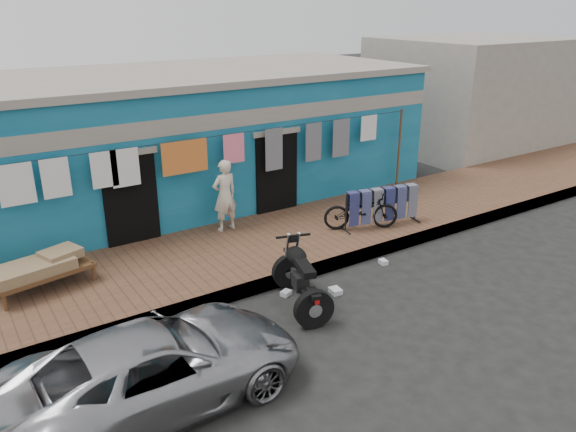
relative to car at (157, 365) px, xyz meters
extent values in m
plane|color=black|center=(3.52, 0.29, -0.56)|extent=(80.00, 80.00, 0.00)
cube|color=brown|center=(3.52, 3.29, -0.44)|extent=(28.00, 3.00, 0.25)
cube|color=gray|center=(3.52, 1.84, -0.44)|extent=(28.00, 0.10, 0.25)
cube|color=#115B7E|center=(3.52, 7.29, 1.04)|extent=(12.00, 5.00, 3.20)
cube|color=#9E9384|center=(3.52, 4.85, 1.99)|extent=(12.00, 0.14, 0.35)
cube|color=#9E9384|center=(3.52, 7.29, 2.72)|extent=(12.20, 5.20, 0.16)
cube|color=black|center=(1.32, 4.77, 0.49)|extent=(1.10, 0.10, 2.10)
cube|color=black|center=(4.82, 4.77, 0.49)|extent=(1.10, 0.10, 2.10)
cube|color=#9E9384|center=(14.52, 7.29, 1.34)|extent=(6.00, 5.00, 3.80)
cylinder|color=brown|center=(8.52, 4.54, 0.74)|extent=(0.06, 0.06, 2.10)
cylinder|color=black|center=(3.52, 4.54, 1.74)|extent=(10.00, 0.01, 0.01)
cube|color=silver|center=(-0.74, 4.54, 1.36)|extent=(0.60, 0.02, 0.76)
cube|color=silver|center=(-0.07, 4.54, 1.37)|extent=(0.50, 0.02, 0.75)
cube|color=silver|center=(0.81, 4.54, 1.39)|extent=(0.50, 0.02, 0.71)
cube|color=silver|center=(1.22, 4.54, 1.36)|extent=(0.55, 0.02, 0.76)
cube|color=#CC4C26|center=(2.46, 4.54, 1.39)|extent=(1.00, 0.02, 0.69)
cube|color=pink|center=(3.60, 4.54, 1.42)|extent=(0.50, 0.02, 0.64)
cube|color=slate|center=(4.62, 4.54, 1.26)|extent=(0.45, 0.02, 0.97)
cube|color=slate|center=(5.72, 4.54, 1.28)|extent=(0.45, 0.02, 0.91)
cube|color=slate|center=(6.55, 4.54, 1.28)|extent=(0.50, 0.02, 0.93)
cube|color=silver|center=(7.42, 4.54, 1.42)|extent=(0.50, 0.02, 0.64)
imported|color=#A6A6AA|center=(0.00, 0.00, 0.00)|extent=(4.05, 1.97, 1.12)
imported|color=beige|center=(3.23, 4.33, 0.48)|extent=(0.60, 0.44, 1.58)
imported|color=black|center=(5.73, 2.75, 0.21)|extent=(1.70, 1.26, 1.05)
cube|color=silver|center=(2.96, 1.49, -0.52)|extent=(0.23, 0.21, 0.08)
cube|color=silver|center=(5.29, 1.49, -0.52)|extent=(0.16, 0.20, 0.09)
cube|color=silver|center=(3.74, 1.06, -0.51)|extent=(0.21, 0.25, 0.09)
camera|label=1|loc=(-1.91, -5.98, 4.36)|focal=35.00mm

